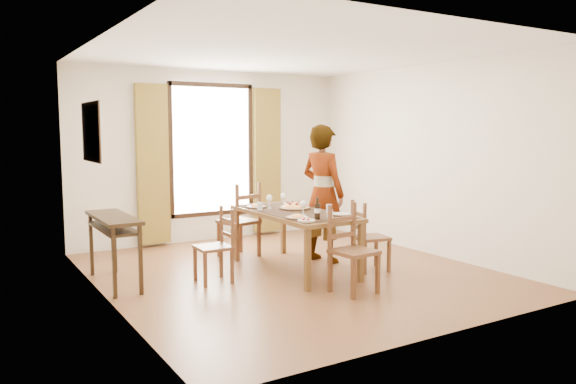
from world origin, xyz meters
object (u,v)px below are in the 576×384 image
console_table (113,226)px  pasta_platter (295,205)px  man (323,194)px  dining_table (294,216)px

console_table → pasta_platter: 2.24m
man → pasta_platter: size_ratio=4.60×
dining_table → pasta_platter: bearing=54.7°
pasta_platter → dining_table: bearing=-125.3°
dining_table → man: (0.59, 0.21, 0.23)m
console_table → man: (2.70, -0.29, 0.24)m
console_table → man: bearing=-6.0°
pasta_platter → man: bearing=8.5°
dining_table → man: 0.67m
console_table → pasta_platter: (2.21, -0.36, 0.12)m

